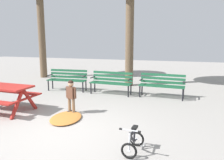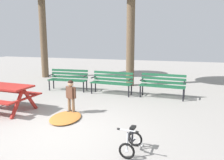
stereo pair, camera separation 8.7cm
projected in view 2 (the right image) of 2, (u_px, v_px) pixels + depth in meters
ground at (55, 133)px, 5.05m from camera, size 36.00×36.00×0.00m
picnic_table at (2, 91)px, 6.54m from camera, size 1.86×1.43×0.79m
park_bench_far_left at (68, 78)px, 9.22m from camera, size 1.63×0.56×0.85m
park_bench_left at (112, 81)px, 8.57m from camera, size 1.62×0.54×0.85m
park_bench_right at (162, 84)px, 8.03m from camera, size 1.62×0.55×0.85m
child_standing at (71, 94)px, 6.29m from camera, size 0.36×0.22×0.97m
kids_bicycle at (131, 142)px, 4.16m from camera, size 0.40×0.58×0.54m
leaf_pile at (66, 118)px, 5.94m from camera, size 0.98×1.25×0.07m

